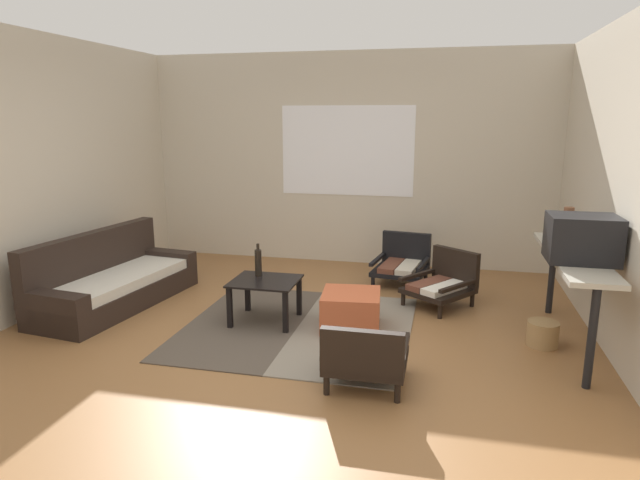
{
  "coord_description": "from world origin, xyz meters",
  "views": [
    {
      "loc": [
        1.27,
        -3.97,
        1.89
      ],
      "look_at": [
        0.15,
        0.83,
        0.78
      ],
      "focal_mm": 30.68,
      "sensor_mm": 36.0,
      "label": 1
    }
  ],
  "objects_px": {
    "console_shelf": "(572,264)",
    "wicker_basket": "(543,334)",
    "armchair_striped_foreground": "(366,356)",
    "crt_television": "(582,238)",
    "ottoman_orange": "(351,311)",
    "armchair_corner": "(443,282)",
    "clay_vase": "(567,232)",
    "glass_bottle": "(258,262)",
    "coffee_table": "(265,288)",
    "armchair_by_window": "(402,262)",
    "couch": "(113,283)"
  },
  "relations": [
    {
      "from": "armchair_by_window",
      "to": "crt_television",
      "type": "xyz_separation_m",
      "value": [
        1.5,
        -1.71,
        0.73
      ]
    },
    {
      "from": "console_shelf",
      "to": "ottoman_orange",
      "type": "bearing_deg",
      "value": -178.09
    },
    {
      "from": "couch",
      "to": "armchair_striped_foreground",
      "type": "bearing_deg",
      "value": -22.71
    },
    {
      "from": "crt_television",
      "to": "clay_vase",
      "type": "xyz_separation_m",
      "value": [
        0.0,
        0.56,
        -0.06
      ]
    },
    {
      "from": "ottoman_orange",
      "to": "wicker_basket",
      "type": "xyz_separation_m",
      "value": [
        1.65,
        -0.02,
        -0.06
      ]
    },
    {
      "from": "couch",
      "to": "glass_bottle",
      "type": "distance_m",
      "value": 1.62
    },
    {
      "from": "armchair_striped_foreground",
      "to": "armchair_corner",
      "type": "bearing_deg",
      "value": 74.98
    },
    {
      "from": "console_shelf",
      "to": "armchair_by_window",
      "type": "bearing_deg",
      "value": 135.42
    },
    {
      "from": "console_shelf",
      "to": "wicker_basket",
      "type": "bearing_deg",
      "value": -158.34
    },
    {
      "from": "coffee_table",
      "to": "armchair_striped_foreground",
      "type": "xyz_separation_m",
      "value": [
        1.1,
        -1.05,
        -0.09
      ]
    },
    {
      "from": "armchair_striped_foreground",
      "to": "crt_television",
      "type": "relative_size",
      "value": 1.13
    },
    {
      "from": "armchair_by_window",
      "to": "ottoman_orange",
      "type": "bearing_deg",
      "value": -102.14
    },
    {
      "from": "ottoman_orange",
      "to": "console_shelf",
      "type": "relative_size",
      "value": 0.31
    },
    {
      "from": "armchair_by_window",
      "to": "crt_television",
      "type": "relative_size",
      "value": 1.38
    },
    {
      "from": "armchair_corner",
      "to": "ottoman_orange",
      "type": "relative_size",
      "value": 1.58
    },
    {
      "from": "armchair_by_window",
      "to": "crt_television",
      "type": "distance_m",
      "value": 2.39
    },
    {
      "from": "couch",
      "to": "ottoman_orange",
      "type": "relative_size",
      "value": 3.69
    },
    {
      "from": "armchair_corner",
      "to": "clay_vase",
      "type": "distance_m",
      "value": 1.31
    },
    {
      "from": "couch",
      "to": "glass_bottle",
      "type": "bearing_deg",
      "value": -0.22
    },
    {
      "from": "clay_vase",
      "to": "armchair_striped_foreground",
      "type": "bearing_deg",
      "value": -136.7
    },
    {
      "from": "couch",
      "to": "wicker_basket",
      "type": "distance_m",
      "value": 4.15
    },
    {
      "from": "crt_television",
      "to": "armchair_by_window",
      "type": "bearing_deg",
      "value": 131.25
    },
    {
      "from": "armchair_striped_foreground",
      "to": "crt_television",
      "type": "bearing_deg",
      "value": 30.28
    },
    {
      "from": "ottoman_orange",
      "to": "glass_bottle",
      "type": "relative_size",
      "value": 1.64
    },
    {
      "from": "console_shelf",
      "to": "crt_television",
      "type": "relative_size",
      "value": 3.33
    },
    {
      "from": "armchair_by_window",
      "to": "clay_vase",
      "type": "height_order",
      "value": "clay_vase"
    },
    {
      "from": "armchair_corner",
      "to": "ottoman_orange",
      "type": "height_order",
      "value": "armchair_corner"
    },
    {
      "from": "crt_television",
      "to": "couch",
      "type": "bearing_deg",
      "value": 176.45
    },
    {
      "from": "armchair_striped_foreground",
      "to": "ottoman_orange",
      "type": "xyz_separation_m",
      "value": [
        -0.29,
        1.07,
        -0.07
      ]
    },
    {
      "from": "crt_television",
      "to": "glass_bottle",
      "type": "xyz_separation_m",
      "value": [
        -2.75,
        0.26,
        -0.43
      ]
    },
    {
      "from": "ottoman_orange",
      "to": "clay_vase",
      "type": "bearing_deg",
      "value": 11.91
    },
    {
      "from": "couch",
      "to": "clay_vase",
      "type": "bearing_deg",
      "value": 3.78
    },
    {
      "from": "coffee_table",
      "to": "crt_television",
      "type": "xyz_separation_m",
      "value": [
        2.65,
        -0.15,
        0.64
      ]
    },
    {
      "from": "clay_vase",
      "to": "armchair_by_window",
      "type": "bearing_deg",
      "value": 142.46
    },
    {
      "from": "couch",
      "to": "console_shelf",
      "type": "bearing_deg",
      "value": -0.52
    },
    {
      "from": "ottoman_orange",
      "to": "glass_bottle",
      "type": "bearing_deg",
      "value": 174.08
    },
    {
      "from": "couch",
      "to": "clay_vase",
      "type": "xyz_separation_m",
      "value": [
        4.34,
        0.29,
        0.69
      ]
    },
    {
      "from": "coffee_table",
      "to": "armchair_striped_foreground",
      "type": "bearing_deg",
      "value": -43.57
    },
    {
      "from": "armchair_striped_foreground",
      "to": "console_shelf",
      "type": "bearing_deg",
      "value": 36.17
    },
    {
      "from": "armchair_by_window",
      "to": "glass_bottle",
      "type": "height_order",
      "value": "glass_bottle"
    },
    {
      "from": "armchair_by_window",
      "to": "console_shelf",
      "type": "xyz_separation_m",
      "value": [
        1.51,
        -1.48,
        0.46
      ]
    },
    {
      "from": "console_shelf",
      "to": "clay_vase",
      "type": "bearing_deg",
      "value": 90.0
    },
    {
      "from": "couch",
      "to": "clay_vase",
      "type": "distance_m",
      "value": 4.41
    },
    {
      "from": "clay_vase",
      "to": "wicker_basket",
      "type": "height_order",
      "value": "clay_vase"
    },
    {
      "from": "coffee_table",
      "to": "console_shelf",
      "type": "relative_size",
      "value": 0.36
    },
    {
      "from": "glass_bottle",
      "to": "wicker_basket",
      "type": "relative_size",
      "value": 1.23
    },
    {
      "from": "armchair_striped_foreground",
      "to": "crt_television",
      "type": "height_order",
      "value": "crt_television"
    },
    {
      "from": "armchair_by_window",
      "to": "armchair_striped_foreground",
      "type": "height_order",
      "value": "armchair_by_window"
    },
    {
      "from": "coffee_table",
      "to": "clay_vase",
      "type": "relative_size",
      "value": 1.81
    },
    {
      "from": "coffee_table",
      "to": "ottoman_orange",
      "type": "bearing_deg",
      "value": 1.44
    }
  ]
}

